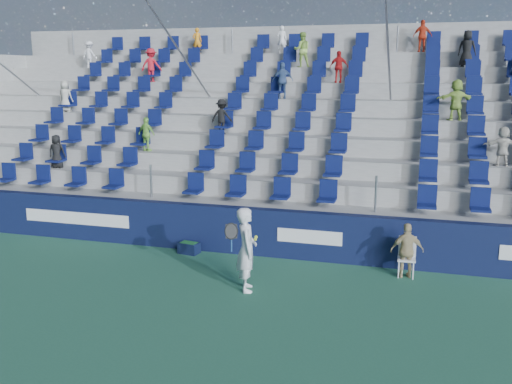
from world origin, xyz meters
TOP-DOWN VIEW (x-y plane):
  - ground at (0.00, 0.00)m, footprint 70.00×70.00m
  - sponsor_wall at (0.00, 3.15)m, footprint 24.00×0.32m
  - grandstand at (0.00, 8.24)m, footprint 24.00×8.17m
  - tennis_player at (0.58, 0.77)m, footprint 0.72×0.77m
  - line_judge_chair at (3.82, 2.64)m, footprint 0.41×0.42m
  - line_judge at (3.82, 2.50)m, footprint 0.79×0.45m
  - ball_bin at (-1.57, 2.75)m, footprint 0.56×0.42m

SIDE VIEW (x-z plane):
  - ground at x=0.00m, z-range 0.00..0.00m
  - ball_bin at x=-1.57m, z-range 0.01..0.30m
  - line_judge_chair at x=3.82m, z-range 0.06..0.96m
  - sponsor_wall at x=0.00m, z-range 0.00..1.20m
  - line_judge at x=3.82m, z-range 0.00..1.26m
  - tennis_player at x=0.58m, z-range 0.00..1.81m
  - grandstand at x=0.00m, z-range -1.18..5.45m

